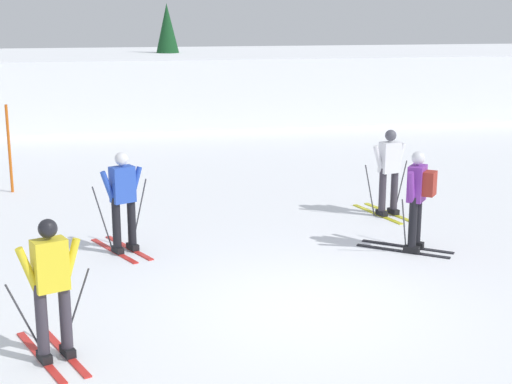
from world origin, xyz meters
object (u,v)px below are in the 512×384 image
object	(u,v)px
skier_purple	(418,196)
skier_white	(389,170)
conifer_far_left	(168,51)
trail_marker_pole	(9,149)
skier_blue	(123,199)
skier_yellow	(51,286)

from	to	relation	value
skier_purple	skier_white	xyz separation A→B (m)	(0.31, 2.23, -0.04)
conifer_far_left	trail_marker_pole	bearing A→B (deg)	-110.10
skier_blue	conifer_far_left	distance (m)	16.72
skier_yellow	skier_blue	bearing A→B (deg)	77.62
skier_purple	conifer_far_left	world-z (taller)	conifer_far_left
skier_blue	trail_marker_pole	distance (m)	5.32
skier_yellow	conifer_far_left	distance (m)	20.70
skier_purple	skier_white	world-z (taller)	same
skier_blue	trail_marker_pole	world-z (taller)	trail_marker_pole
skier_blue	trail_marker_pole	bearing A→B (deg)	116.73
skier_purple	conifer_far_left	size ratio (longest dim) A/B	0.42
skier_white	trail_marker_pole	bearing A→B (deg)	155.98
skier_purple	skier_yellow	bearing A→B (deg)	-151.47
skier_purple	trail_marker_pole	bearing A→B (deg)	142.28
skier_purple	skier_yellow	xyz separation A→B (m)	(-5.68, -3.09, -0.04)
skier_blue	conifer_far_left	world-z (taller)	conifer_far_left
skier_purple	trail_marker_pole	size ratio (longest dim) A/B	0.88
trail_marker_pole	conifer_far_left	world-z (taller)	conifer_far_left
skier_purple	trail_marker_pole	world-z (taller)	trail_marker_pole
skier_purple	trail_marker_pole	xyz separation A→B (m)	(-7.21, 5.58, 0.02)
skier_yellow	trail_marker_pole	size ratio (longest dim) A/B	0.88
conifer_far_left	skier_white	bearing A→B (deg)	-78.05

